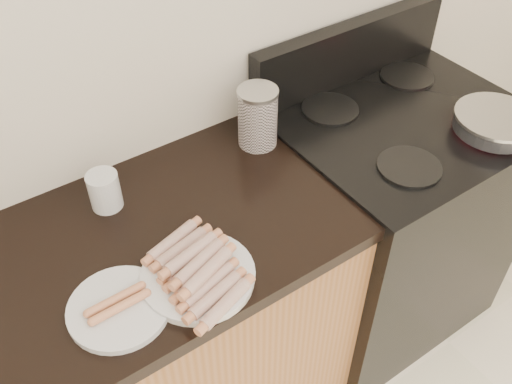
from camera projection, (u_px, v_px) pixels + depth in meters
wall_back at (107, 29)px, 1.36m from camera, size 4.00×0.04×2.60m
stove at (385, 221)px, 2.07m from camera, size 0.76×0.65×0.91m
stove_panel at (350, 52)px, 1.86m from camera, size 0.76×0.06×0.20m
burner_near_left at (409, 167)px, 1.58m from camera, size 0.18×0.18×0.01m
burner_near_right at (489, 125)px, 1.72m from camera, size 0.18×0.18×0.01m
burner_far_left at (330, 109)px, 1.79m from camera, size 0.18×0.18×0.01m
burner_far_right at (407, 76)px, 1.93m from camera, size 0.18×0.18×0.01m
frying_pan at (497, 123)px, 1.68m from camera, size 0.25×0.43×0.05m
main_plate at (198, 277)px, 1.31m from camera, size 0.32×0.32×0.02m
side_plate at (119, 308)px, 1.25m from camera, size 0.24×0.24×0.02m
hotdog_pile at (197, 269)px, 1.29m from camera, size 0.14×0.29×0.06m
plain_sausages at (118, 303)px, 1.23m from camera, size 0.13×0.05×0.02m
canister at (258, 117)px, 1.63m from camera, size 0.12×0.12×0.18m
mug at (105, 191)px, 1.46m from camera, size 0.09×0.09×0.10m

